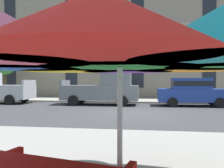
{
  "coord_description": "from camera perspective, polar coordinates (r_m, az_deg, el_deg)",
  "views": [
    {
      "loc": [
        0.59,
        -11.54,
        1.63
      ],
      "look_at": [
        -1.47,
        3.2,
        1.4
      ],
      "focal_mm": 37.04,
      "sensor_mm": 36.0,
      "label": 1
    }
  ],
  "objects": [
    {
      "name": "ground_plane",
      "position": [
        11.67,
        5.01,
        -7.15
      ],
      "size": [
        120.0,
        120.0,
        0.0
      ],
      "primitive_type": "plane",
      "color": "#38383A"
    },
    {
      "name": "apartment_building",
      "position": [
        26.96,
        6.68,
        11.07
      ],
      "size": [
        42.33,
        12.08,
        12.8
      ],
      "color": "gray",
      "rests_on": "ground"
    },
    {
      "name": "pickup_gray",
      "position": [
        15.48,
        -2.05,
        -1.35
      ],
      "size": [
        5.1,
        2.12,
        2.2
      ],
      "color": "slate",
      "rests_on": "ground"
    },
    {
      "name": "sidewalk_far",
      "position": [
        18.41,
        6.09,
        -4.01
      ],
      "size": [
        56.0,
        3.6,
        0.12
      ],
      "primitive_type": "cube",
      "color": "#9E998E",
      "rests_on": "ground"
    },
    {
      "name": "street_tree_left",
      "position": [
        21.79,
        -25.55,
        5.66
      ],
      "size": [
        2.88,
        3.05,
        4.92
      ],
      "color": "#4C3823",
      "rests_on": "ground"
    },
    {
      "name": "sedan_blue",
      "position": [
        15.55,
        19.19,
        -1.67
      ],
      "size": [
        4.4,
        1.98,
        1.78
      ],
      "color": "navy",
      "rests_on": "ground"
    },
    {
      "name": "patio_umbrella",
      "position": [
        2.57,
        1.96,
        8.67
      ],
      "size": [
        3.81,
        3.81,
        2.26
      ],
      "color": "silver",
      "rests_on": "ground"
    }
  ]
}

